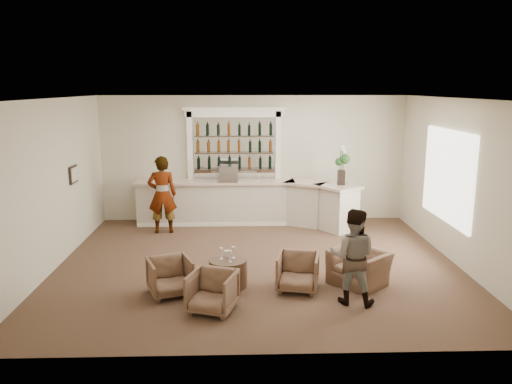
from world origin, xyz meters
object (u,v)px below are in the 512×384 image
(sommelier, at_px, (162,195))
(armchair_far, at_px, (359,267))
(armchair_left, at_px, (170,277))
(flower_vase, at_px, (342,163))
(armchair_right, at_px, (298,272))
(guest, at_px, (353,256))
(bar_counter, at_px, (247,203))
(cocktail_table, at_px, (228,273))
(armchair_center, at_px, (212,292))
(espresso_machine, at_px, (228,174))

(sommelier, height_order, armchair_far, sommelier)
(armchair_left, bearing_deg, flower_vase, 25.22)
(flower_vase, bearing_deg, armchair_far, -95.49)
(armchair_right, bearing_deg, armchair_left, -164.75)
(guest, bearing_deg, bar_counter, -53.98)
(cocktail_table, relative_size, armchair_left, 0.96)
(armchair_center, relative_size, armchair_right, 0.99)
(bar_counter, height_order, armchair_far, bar_counter)
(bar_counter, height_order, flower_vase, flower_vase)
(bar_counter, distance_m, guest, 5.16)
(bar_counter, distance_m, cocktail_table, 4.16)
(cocktail_table, xyz_separation_m, armchair_left, (-0.99, -0.34, 0.07))
(sommelier, xyz_separation_m, armchair_right, (2.90, -3.63, -0.62))
(armchair_right, relative_size, flower_vase, 0.75)
(armchair_center, bearing_deg, espresso_machine, 106.28)
(sommelier, bearing_deg, armchair_center, 101.47)
(sommelier, bearing_deg, armchair_right, 122.07)
(cocktail_table, relative_size, espresso_machine, 1.44)
(cocktail_table, relative_size, armchair_right, 0.95)
(bar_counter, relative_size, sommelier, 3.01)
(guest, height_order, armchair_far, guest)
(bar_counter, height_order, armchair_center, bar_counter)
(guest, relative_size, espresso_machine, 3.36)
(sommelier, height_order, armchair_right, sommelier)
(guest, relative_size, armchair_center, 2.24)
(guest, bearing_deg, sommelier, -30.93)
(bar_counter, relative_size, armchair_center, 7.99)
(bar_counter, bearing_deg, guest, -71.31)
(armchair_left, height_order, armchair_right, armchair_right)
(armchair_far, bearing_deg, guest, -63.44)
(bar_counter, relative_size, armchair_far, 6.00)
(armchair_left, relative_size, espresso_machine, 1.49)
(bar_counter, height_order, armchair_right, bar_counter)
(espresso_machine, relative_size, flower_vase, 0.49)
(armchair_center, bearing_deg, sommelier, 126.02)
(armchair_left, distance_m, armchair_far, 3.39)
(sommelier, distance_m, armchair_right, 4.69)
(bar_counter, xyz_separation_m, cocktail_table, (-0.41, -4.13, -0.32))
(espresso_machine, distance_m, flower_vase, 2.86)
(armchair_right, bearing_deg, armchair_far, 23.74)
(armchair_center, bearing_deg, armchair_far, 40.01)
(armchair_left, xyz_separation_m, armchair_far, (3.37, 0.38, -0.01))
(bar_counter, relative_size, cocktail_table, 8.35)
(armchair_center, bearing_deg, armchair_left, 156.53)
(armchair_right, height_order, flower_vase, flower_vase)
(bar_counter, bearing_deg, armchair_right, -79.24)
(guest, relative_size, armchair_far, 1.68)
(cocktail_table, distance_m, armchair_left, 1.05)
(flower_vase, bearing_deg, armchair_right, -111.43)
(sommelier, relative_size, armchair_left, 2.67)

